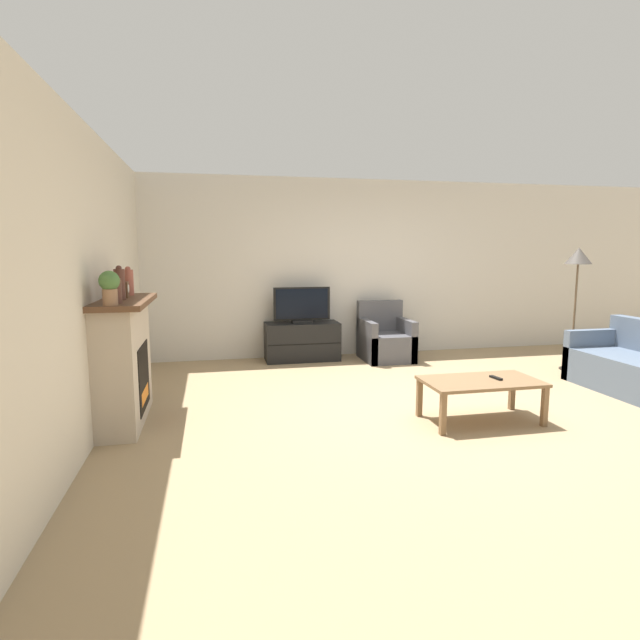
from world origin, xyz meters
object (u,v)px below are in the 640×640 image
mantel_vase_centre_left (120,284)px  floor_lamp (578,264)px  mantel_clock (124,290)px  armchair (385,341)px  mantel_vase_right (128,282)px  tv_stand (302,341)px  coffee_table (481,385)px  mantel_vase_left (114,290)px  tv (302,306)px  potted_plant (109,286)px  remote (496,378)px  fireplace (124,360)px

mantel_vase_centre_left → floor_lamp: bearing=10.5°
mantel_clock → armchair: mantel_clock is taller
mantel_vase_right → mantel_vase_centre_left: bearing=-90.0°
tv_stand → coffee_table: (1.19, -3.01, 0.08)m
mantel_vase_left → tv_stand: 3.57m
mantel_vase_centre_left → armchair: 4.12m
mantel_vase_left → tv: bearing=52.1°
mantel_vase_centre_left → potted_plant: bearing=-90.0°
remote → tv: bearing=106.1°
fireplace → tv: fireplace is taller
mantel_vase_right → coffee_table: (3.29, -1.09, -0.96)m
fireplace → tv_stand: size_ratio=1.20×
armchair → floor_lamp: size_ratio=0.52×
mantel_clock → remote: mantel_clock is taller
mantel_clock → tv: bearing=46.0°
potted_plant → tv_stand: 3.71m
floor_lamp → fireplace: bearing=-170.5°
potted_plant → tv: potted_plant is taller
tv_stand → coffee_table: size_ratio=0.99×
fireplace → floor_lamp: bearing=9.5°
coffee_table → tv_stand: bearing=111.6°
armchair → remote: bearing=-87.5°
tv → mantel_clock: bearing=-134.0°
potted_plant → mantel_vase_centre_left: bearing=90.0°
tv_stand → coffee_table: 3.24m
remote → floor_lamp: (2.16, 1.63, 1.03)m
tv → armchair: bearing=-9.6°
mantel_clock → coffee_table: bearing=-14.1°
mantel_vase_right → mantel_clock: (0.00, -0.26, -0.06)m
mantel_vase_right → fireplace: bearing=-92.5°
tv → remote: tv is taller
mantel_vase_left → tv: mantel_vase_left is taller
fireplace → tv: 3.14m
mantel_clock → remote: 3.64m
tv_stand → coffee_table: bearing=-68.4°
mantel_vase_left → mantel_vase_right: size_ratio=0.88×
tv_stand → tv: bearing=-90.0°
mantel_vase_right → floor_lamp: bearing=5.6°
mantel_vase_right → remote: 3.73m
potted_plant → armchair: 4.39m
fireplace → coffee_table: (3.31, -0.70, -0.24)m
fireplace → armchair: 3.96m
mantel_vase_right → tv_stand: 3.03m
fireplace → armchair: fireplace is taller
tv_stand → tv: tv is taller
potted_plant → floor_lamp: floor_lamp is taller
tv_stand → floor_lamp: size_ratio=0.66×
mantel_vase_right → remote: (3.45, -1.09, -0.90)m
potted_plant → armchair: (3.33, 2.65, -1.06)m
tv → mantel_vase_left: bearing=-127.9°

